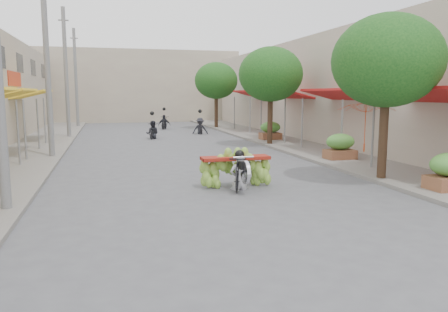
% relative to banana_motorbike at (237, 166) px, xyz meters
% --- Properties ---
extents(ground, '(120.00, 120.00, 0.00)m').
position_rel_banana_motorbike_xyz_m(ground, '(-0.64, -4.20, -0.67)').
color(ground, '#57575C').
rests_on(ground, ground).
extents(sidewalk_left, '(4.00, 60.00, 0.12)m').
position_rel_banana_motorbike_xyz_m(sidewalk_left, '(-7.64, 10.80, -0.61)').
color(sidewalk_left, slate).
rests_on(sidewalk_left, ground).
extents(sidewalk_right, '(4.00, 60.00, 0.12)m').
position_rel_banana_motorbike_xyz_m(sidewalk_right, '(6.36, 10.80, -0.61)').
color(sidewalk_right, slate).
rests_on(sidewalk_right, ground).
extents(shophouse_row_right, '(9.77, 40.00, 6.00)m').
position_rel_banana_motorbike_xyz_m(shophouse_row_right, '(11.35, 9.80, 2.33)').
color(shophouse_row_right, '#B4A695').
rests_on(shophouse_row_right, ground).
extents(far_building, '(20.00, 6.00, 7.00)m').
position_rel_banana_motorbike_xyz_m(far_building, '(-0.64, 33.80, 2.83)').
color(far_building, tan).
rests_on(far_building, ground).
extents(utility_pole_mid, '(0.60, 0.24, 8.00)m').
position_rel_banana_motorbike_xyz_m(utility_pole_mid, '(-6.04, 7.80, 3.36)').
color(utility_pole_mid, slate).
rests_on(utility_pole_mid, ground).
extents(utility_pole_far, '(0.60, 0.24, 8.00)m').
position_rel_banana_motorbike_xyz_m(utility_pole_far, '(-6.04, 16.80, 3.36)').
color(utility_pole_far, slate).
rests_on(utility_pole_far, ground).
extents(utility_pole_back, '(0.60, 0.24, 8.00)m').
position_rel_banana_motorbike_xyz_m(utility_pole_back, '(-6.04, 25.80, 3.36)').
color(utility_pole_back, slate).
rests_on(utility_pole_back, ground).
extents(street_tree_near, '(3.40, 3.40, 5.25)m').
position_rel_banana_motorbike_xyz_m(street_tree_near, '(4.76, -0.20, 3.12)').
color(street_tree_near, '#3A2719').
rests_on(street_tree_near, ground).
extents(street_tree_mid, '(3.40, 3.40, 5.25)m').
position_rel_banana_motorbike_xyz_m(street_tree_mid, '(4.76, 9.80, 3.12)').
color(street_tree_mid, '#3A2719').
rests_on(street_tree_mid, ground).
extents(street_tree_far, '(3.40, 3.40, 5.25)m').
position_rel_banana_motorbike_xyz_m(street_tree_far, '(4.76, 21.80, 3.12)').
color(street_tree_far, '#3A2719').
rests_on(street_tree_far, ground).
extents(produce_crate_mid, '(1.20, 0.88, 1.16)m').
position_rel_banana_motorbike_xyz_m(produce_crate_mid, '(5.56, 3.80, 0.05)').
color(produce_crate_mid, brown).
rests_on(produce_crate_mid, ground).
extents(produce_crate_far, '(1.20, 0.88, 1.16)m').
position_rel_banana_motorbike_xyz_m(produce_crate_far, '(5.56, 11.80, 0.05)').
color(produce_crate_far, brown).
rests_on(produce_crate_far, ground).
extents(banana_motorbike, '(2.20, 1.88, 1.95)m').
position_rel_banana_motorbike_xyz_m(banana_motorbike, '(0.00, 0.00, 0.00)').
color(banana_motorbike, black).
rests_on(banana_motorbike, ground).
extents(market_umbrella, '(2.17, 2.17, 1.90)m').
position_rel_banana_motorbike_xyz_m(market_umbrella, '(5.48, 1.89, 1.88)').
color(market_umbrella, '#D34A1C').
rests_on(market_umbrella, ground).
extents(pedestrian, '(0.81, 0.50, 1.61)m').
position_rel_banana_motorbike_xyz_m(pedestrian, '(5.64, 11.80, 0.26)').
color(pedestrian, silver).
rests_on(pedestrian, ground).
extents(bg_motorbike_a, '(0.95, 1.72, 1.95)m').
position_rel_banana_motorbike_xyz_m(bg_motorbike_a, '(-1.00, 15.04, 0.08)').
color(bg_motorbike_a, black).
rests_on(bg_motorbike_a, ground).
extents(bg_motorbike_b, '(1.08, 1.69, 1.95)m').
position_rel_banana_motorbike_xyz_m(bg_motorbike_b, '(2.52, 17.44, 0.18)').
color(bg_motorbike_b, black).
rests_on(bg_motorbike_b, ground).
extents(bg_motorbike_c, '(1.06, 1.82, 1.95)m').
position_rel_banana_motorbike_xyz_m(bg_motorbike_c, '(0.66, 22.30, 0.11)').
color(bg_motorbike_c, black).
rests_on(bg_motorbike_c, ground).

